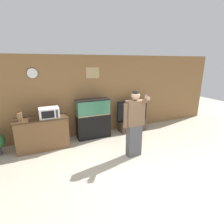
% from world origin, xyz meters
% --- Properties ---
extents(ground_plane, '(18.00, 18.00, 0.00)m').
position_xyz_m(ground_plane, '(0.00, 0.00, 0.00)').
color(ground_plane, '#B2A893').
extents(wall_back_paneled, '(10.00, 0.08, 2.60)m').
position_xyz_m(wall_back_paneled, '(-0.00, 2.75, 1.30)').
color(wall_back_paneled, olive).
rests_on(wall_back_paneled, ground_plane).
extents(counter_island, '(1.42, 0.55, 0.91)m').
position_xyz_m(counter_island, '(-1.62, 2.18, 0.46)').
color(counter_island, brown).
rests_on(counter_island, ground_plane).
extents(microwave, '(0.52, 0.38, 0.28)m').
position_xyz_m(microwave, '(-1.40, 2.14, 1.05)').
color(microwave, white).
rests_on(microwave, counter_island).
extents(knife_block, '(0.11, 0.12, 0.31)m').
position_xyz_m(knife_block, '(-2.13, 2.17, 1.03)').
color(knife_block, olive).
rests_on(knife_block, counter_island).
extents(aquarium_on_stand, '(1.07, 0.38, 1.27)m').
position_xyz_m(aquarium_on_stand, '(-0.08, 2.36, 0.64)').
color(aquarium_on_stand, black).
rests_on(aquarium_on_stand, ground_plane).
extents(tv_on_stand, '(1.16, 0.40, 1.10)m').
position_xyz_m(tv_on_stand, '(1.37, 2.38, 0.32)').
color(tv_on_stand, '#4C3828').
rests_on(tv_on_stand, ground_plane).
extents(person_standing, '(0.55, 0.41, 1.74)m').
position_xyz_m(person_standing, '(0.54, 0.84, 0.91)').
color(person_standing, '#515156').
rests_on(person_standing, ground_plane).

